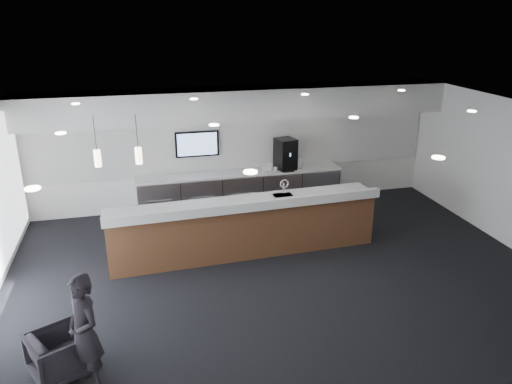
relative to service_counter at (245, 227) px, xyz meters
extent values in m
plane|color=black|center=(0.43, -1.25, -0.57)|extent=(10.00, 10.00, 0.00)
cube|color=black|center=(0.43, -1.25, 2.43)|extent=(10.00, 8.00, 0.02)
cube|color=white|center=(0.43, 2.75, 0.93)|extent=(10.00, 0.02, 3.00)
cube|color=silver|center=(0.43, 2.30, 2.08)|extent=(10.00, 0.90, 0.70)
cube|color=silver|center=(0.43, 2.72, 1.03)|extent=(9.80, 0.06, 1.40)
cube|color=#9B9DA4|center=(0.43, 2.39, -0.12)|extent=(5.00, 0.60, 0.90)
cube|color=silver|center=(0.43, 2.39, 0.35)|extent=(5.06, 0.66, 0.05)
cylinder|color=silver|center=(-1.57, 2.07, -0.08)|extent=(0.60, 0.02, 0.02)
cylinder|color=silver|center=(-0.57, 2.07, -0.08)|extent=(0.60, 0.02, 0.02)
cylinder|color=silver|center=(0.43, 2.07, -0.08)|extent=(0.60, 0.02, 0.02)
cylinder|color=silver|center=(1.43, 2.07, -0.08)|extent=(0.60, 0.02, 0.02)
cylinder|color=silver|center=(2.43, 2.07, -0.08)|extent=(0.60, 0.02, 0.02)
cube|color=black|center=(-0.57, 2.66, 1.08)|extent=(1.05, 0.07, 0.62)
cube|color=#2D47B7|center=(-0.57, 2.62, 1.08)|extent=(0.95, 0.01, 0.54)
cylinder|color=#FFF3C6|center=(-1.97, -0.45, 1.68)|extent=(0.12, 0.12, 0.30)
cylinder|color=#FFF3C6|center=(-2.67, -0.45, 1.68)|extent=(0.12, 0.12, 0.30)
cube|color=#54371C|center=(0.00, 0.01, -0.05)|extent=(5.42, 1.01, 1.05)
cube|color=silver|center=(0.00, 0.01, 0.51)|extent=(5.50, 1.09, 0.06)
cube|color=silver|center=(0.02, -0.41, 0.60)|extent=(5.47, 0.38, 0.18)
cylinder|color=silver|center=(0.85, 0.15, 0.68)|extent=(0.04, 0.04, 0.28)
torus|color=silver|center=(0.85, 0.09, 0.82)|extent=(0.19, 0.04, 0.19)
cube|color=black|center=(1.58, 2.38, 0.76)|extent=(0.53, 0.57, 0.77)
cube|color=silver|center=(1.58, 2.12, 0.39)|extent=(0.27, 0.12, 0.02)
cube|color=white|center=(1.13, 2.27, 0.48)|extent=(0.15, 0.03, 0.20)
cube|color=white|center=(1.90, 2.31, 0.50)|extent=(0.19, 0.08, 0.26)
imported|color=black|center=(-3.25, -2.95, -0.25)|extent=(0.95, 0.94, 0.65)
imported|color=black|center=(-2.84, -3.23, 0.23)|extent=(0.64, 0.71, 1.61)
imported|color=white|center=(1.85, 2.26, 0.42)|extent=(0.10, 0.10, 0.09)
imported|color=white|center=(1.71, 2.26, 0.42)|extent=(0.14, 0.14, 0.09)
imported|color=white|center=(1.57, 2.26, 0.42)|extent=(0.12, 0.12, 0.09)
imported|color=white|center=(1.43, 2.26, 0.42)|extent=(0.13, 0.13, 0.09)
imported|color=white|center=(1.29, 2.26, 0.42)|extent=(0.14, 0.14, 0.09)
imported|color=white|center=(1.15, 2.26, 0.42)|extent=(0.11, 0.11, 0.09)
imported|color=white|center=(1.01, 2.26, 0.42)|extent=(0.14, 0.14, 0.09)
camera|label=1|loc=(-2.00, -8.97, 4.13)|focal=35.00mm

